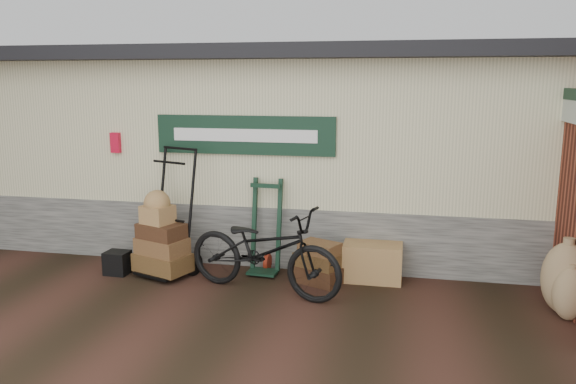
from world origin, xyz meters
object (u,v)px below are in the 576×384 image
object	(u,v)px
porter_trolley	(171,210)
suitcase_stack	(318,262)
wicker_hamper	(373,261)
bicycle	(264,245)
black_trunk	(117,263)
green_barrow	(266,227)

from	to	relation	value
porter_trolley	suitcase_stack	world-z (taller)	porter_trolley
wicker_hamper	bicycle	world-z (taller)	bicycle
porter_trolley	wicker_hamper	distance (m)	2.91
wicker_hamper	bicycle	distance (m)	1.60
wicker_hamper	suitcase_stack	bearing A→B (deg)	-160.28
black_trunk	bicycle	bearing A→B (deg)	-6.96
wicker_hamper	black_trunk	xyz separation A→B (m)	(-3.57, -0.50, -0.10)
suitcase_stack	bicycle	size ratio (longest dim) A/B	0.30
black_trunk	bicycle	size ratio (longest dim) A/B	0.15
porter_trolley	suitcase_stack	size ratio (longest dim) A/B	2.80
wicker_hamper	black_trunk	world-z (taller)	wicker_hamper
suitcase_stack	black_trunk	bearing A→B (deg)	-175.08
green_barrow	suitcase_stack	bearing A→B (deg)	-13.51
porter_trolley	suitcase_stack	xyz separation A→B (m)	(2.10, 0.02, -0.62)
porter_trolley	bicycle	xyz separation A→B (m)	(1.47, -0.50, -0.28)
wicker_hamper	bicycle	size ratio (longest dim) A/B	0.36
porter_trolley	green_barrow	size ratio (longest dim) A/B	1.35
porter_trolley	bicycle	world-z (taller)	porter_trolley
porter_trolley	suitcase_stack	bearing A→B (deg)	20.78
bicycle	wicker_hamper	bearing A→B (deg)	-44.82
porter_trolley	black_trunk	xyz separation A→B (m)	(-0.75, -0.23, -0.75)
black_trunk	suitcase_stack	bearing A→B (deg)	4.92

